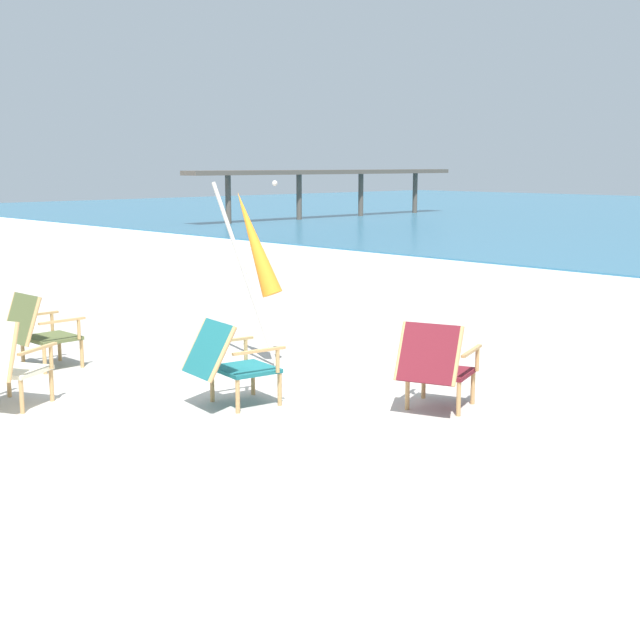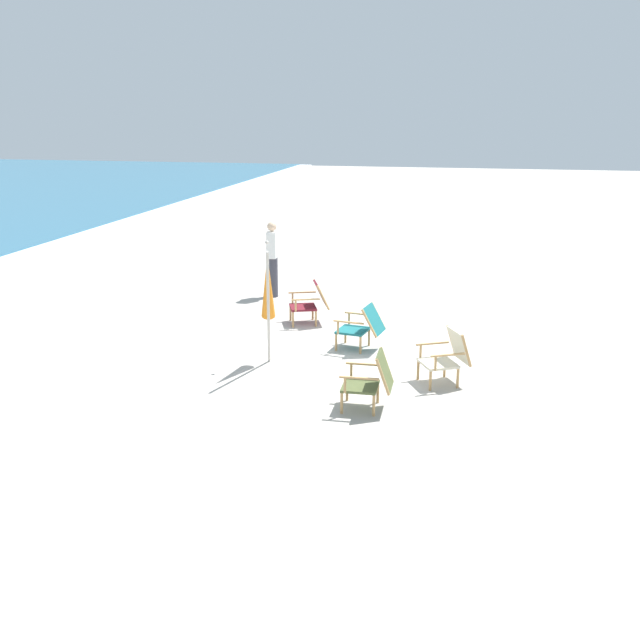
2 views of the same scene
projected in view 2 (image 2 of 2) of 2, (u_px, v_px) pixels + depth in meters
name	position (u px, v px, depth m)	size (l,w,h in m)	color
ground_plane	(365.00, 351.00, 12.62)	(80.00, 80.00, 0.00)	#B2AAA0
beach_chair_back_left	(311.00, 301.00, 14.13)	(0.79, 0.88, 0.80)	maroon
beach_chair_back_right	(371.00, 379.00, 10.09)	(0.61, 0.69, 0.82)	#515B33
beach_chair_mid_center	(448.00, 355.00, 11.05)	(0.81, 0.85, 0.82)	beige
beach_chair_far_center	(362.00, 325.00, 12.59)	(0.69, 0.84, 0.78)	#196066
umbrella_furled_orange	(268.00, 287.00, 11.51)	(0.87, 0.39, 1.98)	#B7B2A8
person_near_chairs	(272.00, 259.00, 16.01)	(0.35, 0.23, 1.63)	#383842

